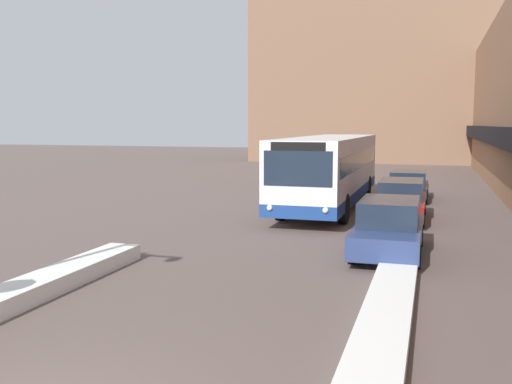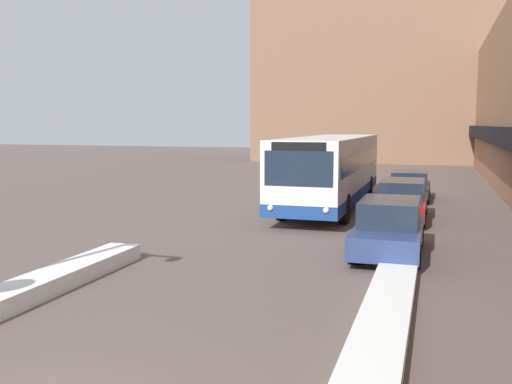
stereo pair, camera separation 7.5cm
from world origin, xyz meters
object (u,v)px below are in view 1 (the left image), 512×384
(parked_car_front, at_px, (389,227))
(parked_car_back, at_px, (408,185))
(parked_car_middle, at_px, (401,200))
(city_bus, at_px, (330,169))

(parked_car_front, xyz_separation_m, parked_car_back, (0.00, 12.28, -0.06))
(parked_car_back, bearing_deg, parked_car_front, -90.00)
(parked_car_middle, xyz_separation_m, parked_car_back, (-0.00, 6.19, -0.07))
(parked_car_middle, bearing_deg, parked_car_front, -90.00)
(parked_car_front, bearing_deg, city_bus, 110.50)
(parked_car_front, height_order, parked_car_middle, parked_car_front)
(parked_car_front, distance_m, parked_car_middle, 6.08)
(parked_car_back, bearing_deg, parked_car_middle, -90.00)
(parked_car_front, bearing_deg, parked_car_back, 90.00)
(city_bus, distance_m, parked_car_middle, 4.01)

